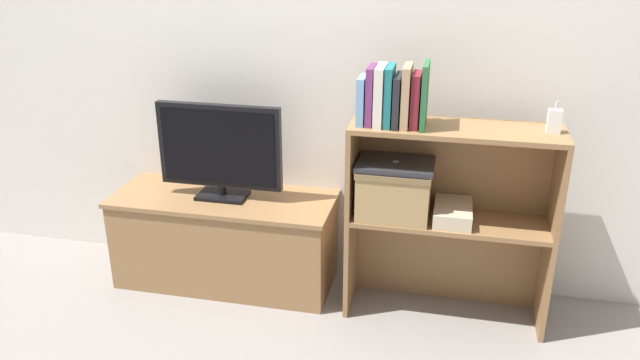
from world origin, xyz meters
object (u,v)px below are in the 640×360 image
at_px(book_plum, 371,95).
at_px(book_charcoal, 398,101).
at_px(tv_stand, 226,239).
at_px(book_skyblue, 362,100).
at_px(baby_monitor, 554,121).
at_px(magazine_stack, 453,212).
at_px(book_forest, 425,96).
at_px(book_tan, 407,96).
at_px(book_ivory, 380,95).
at_px(laptop, 396,164).
at_px(book_teal, 389,96).
at_px(tv, 220,149).
at_px(book_maroon, 416,100).
at_px(storage_basket_left, 394,189).

height_order(book_plum, book_charcoal, book_plum).
xyz_separation_m(tv_stand, book_skyblue, (0.63, -0.08, 0.72)).
height_order(baby_monitor, magazine_stack, baby_monitor).
xyz_separation_m(book_skyblue, book_forest, (0.24, 0.00, 0.03)).
xyz_separation_m(book_skyblue, book_tan, (0.17, 0.00, 0.03)).
height_order(book_plum, book_ivory, book_ivory).
height_order(book_skyblue, laptop, book_skyblue).
distance_m(book_teal, baby_monitor, 0.61).
bearing_deg(tv, book_maroon, -5.49).
height_order(book_plum, book_tan, book_tan).
height_order(book_charcoal, book_maroon, book_maroon).
distance_m(book_teal, laptop, 0.28).
distance_m(tv_stand, book_ivory, 1.02).
relative_size(book_teal, storage_basket_left, 0.78).
distance_m(book_plum, book_charcoal, 0.10).
height_order(book_maroon, storage_basket_left, book_maroon).
bearing_deg(book_tan, book_teal, 180.00).
bearing_deg(tv_stand, magazine_stack, -3.39).
height_order(book_ivory, book_forest, book_forest).
relative_size(book_charcoal, magazine_stack, 0.85).
xyz_separation_m(book_ivory, book_teal, (0.04, -0.00, 0.00)).
bearing_deg(tv, storage_basket_left, -4.69).
relative_size(baby_monitor, laptop, 0.39).
distance_m(book_plum, book_tan, 0.14).
height_order(tv_stand, laptop, laptop).
bearing_deg(book_teal, book_ivory, 180.00).
distance_m(tv_stand, storage_basket_left, 0.85).
height_order(tv, laptop, tv).
relative_size(book_teal, magazine_stack, 0.99).
bearing_deg(baby_monitor, book_forest, -176.14).
relative_size(book_ivory, book_charcoal, 1.16).
bearing_deg(tv_stand, book_maroon, -5.60).
bearing_deg(book_ivory, storage_basket_left, 13.78).
xyz_separation_m(book_teal, book_maroon, (0.10, 0.00, -0.01)).
bearing_deg(book_skyblue, storage_basket_left, 7.05).
bearing_deg(tv_stand, baby_monitor, -2.12).
bearing_deg(tv, book_skyblue, -7.26).
xyz_separation_m(baby_monitor, storage_basket_left, (-0.57, -0.01, -0.32)).
height_order(book_skyblue, book_teal, book_teal).
bearing_deg(book_forest, book_teal, 180.00).
xyz_separation_m(tv, book_charcoal, (0.77, -0.08, 0.28)).
xyz_separation_m(tv, baby_monitor, (1.34, -0.05, 0.23)).
height_order(book_tan, storage_basket_left, book_tan).
bearing_deg(baby_monitor, storage_basket_left, -178.50).
bearing_deg(book_charcoal, book_plum, 180.00).
bearing_deg(book_teal, tv_stand, 173.64).
bearing_deg(book_teal, book_skyblue, 180.00).
bearing_deg(book_tan, tv_stand, 174.15).
distance_m(book_plum, baby_monitor, 0.68).
bearing_deg(baby_monitor, book_plum, -177.29).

